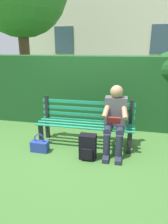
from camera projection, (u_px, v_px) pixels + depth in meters
ground at (85, 144)px, 3.82m from camera, size 60.00×60.00×0.00m
park_bench at (86, 122)px, 3.76m from camera, size 1.79×0.48×0.87m
person_seated at (115, 118)px, 3.43m from camera, size 0.44×0.73×1.16m
hedge_backdrop at (89, 89)px, 4.77m from camera, size 5.88×0.85×1.70m
building_facade at (115, 6)px, 9.97m from camera, size 8.70×3.30×7.56m
backpack at (88, 147)px, 3.28m from camera, size 0.27×0.24×0.42m
handbag at (40, 146)px, 3.54m from camera, size 0.31×0.15×0.33m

